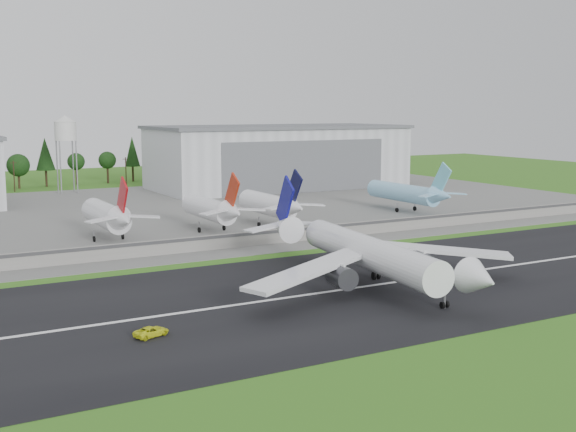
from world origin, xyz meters
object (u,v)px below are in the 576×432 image
main_airliner (371,260)px  ground_vehicle (151,331)px  parked_jet_navy (273,205)px  parked_jet_red_a (109,216)px  parked_jet_red_b (214,209)px  parked_jet_skyblue (409,193)px

main_airliner → ground_vehicle: bearing=18.2°
ground_vehicle → parked_jet_navy: 96.26m
parked_jet_red_a → parked_jet_red_b: (27.11, -0.03, -0.18)m
ground_vehicle → parked_jet_red_b: size_ratio=0.17×
parked_jet_navy → parked_jet_skyblue: bearing=5.7°
main_airliner → parked_jet_red_a: main_airliner is taller
main_airliner → ground_vehicle: 44.86m
parked_jet_red_b → parked_jet_skyblue: (67.61, 5.00, -0.08)m
ground_vehicle → parked_jet_skyblue: bearing=-72.1°
parked_jet_navy → parked_jet_skyblue: parked_jet_navy is taller
main_airliner → parked_jet_skyblue: bearing=-125.4°
parked_jet_red_a → parked_jet_skyblue: size_ratio=0.84×
main_airliner → parked_jet_skyblue: 97.43m
main_airliner → parked_jet_navy: 68.75m
ground_vehicle → parked_jet_skyblue: 136.11m
parked_jet_navy → main_airliner: bearing=-102.9°
parked_jet_red_b → main_airliner: bearing=-88.3°
parked_jet_red_b → parked_jet_navy: 17.30m
main_airliner → parked_jet_navy: main_airliner is taller
parked_jet_red_a → parked_jet_red_b: size_ratio=1.00×
ground_vehicle → parked_jet_red_a: (14.74, 75.77, 5.50)m
main_airliner → ground_vehicle: (-43.81, -8.75, -4.07)m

